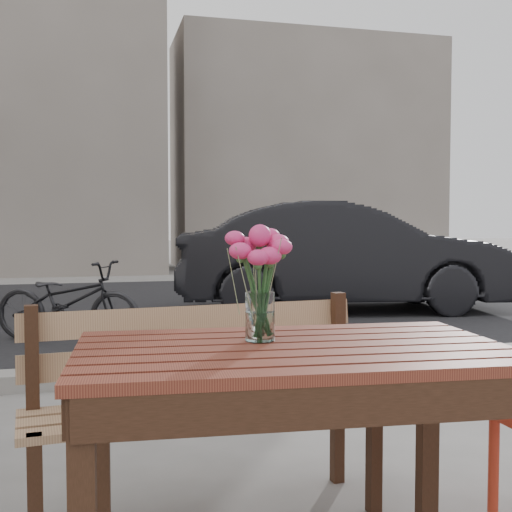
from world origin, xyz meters
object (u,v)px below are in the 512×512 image
at_px(parked_car, 341,257).
at_px(bicycle, 68,301).
at_px(main_vase, 260,269).
at_px(main_table, 293,389).

xyz_separation_m(parked_car, bicycle, (-3.39, -1.43, -0.31)).
height_order(main_vase, parked_car, parked_car).
height_order(parked_car, bicycle, parked_car).
relative_size(main_table, parked_car, 0.31).
bearing_deg(bicycle, main_vase, -143.66).
distance_m(main_table, parked_car, 6.57).
distance_m(main_table, bicycle, 4.70).
bearing_deg(main_vase, parked_car, 66.09).
bearing_deg(bicycle, main_table, -142.96).
relative_size(parked_car, bicycle, 2.85).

